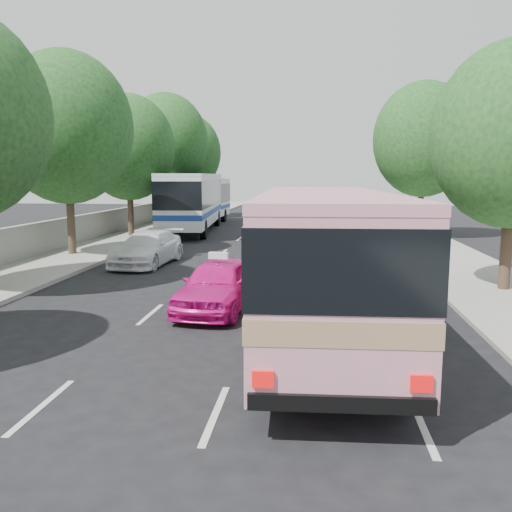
# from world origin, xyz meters

# --- Properties ---
(ground) EXTENTS (120.00, 120.00, 0.00)m
(ground) POSITION_xyz_m (0.00, 0.00, 0.00)
(ground) COLOR black
(ground) RESTS_ON ground
(sidewalk_left) EXTENTS (4.00, 90.00, 0.15)m
(sidewalk_left) POSITION_xyz_m (-8.50, 20.00, 0.07)
(sidewalk_left) COLOR #9E998E
(sidewalk_left) RESTS_ON ground
(sidewalk_right) EXTENTS (4.00, 90.00, 0.12)m
(sidewalk_right) POSITION_xyz_m (8.50, 20.00, 0.06)
(sidewalk_right) COLOR #9E998E
(sidewalk_right) RESTS_ON ground
(low_wall) EXTENTS (0.30, 90.00, 1.50)m
(low_wall) POSITION_xyz_m (-10.30, 20.00, 0.90)
(low_wall) COLOR #9E998E
(low_wall) RESTS_ON sidewalk_left
(tree_left_c) EXTENTS (6.00, 6.00, 9.35)m
(tree_left_c) POSITION_xyz_m (-8.62, 13.94, 6.12)
(tree_left_c) COLOR #38281E
(tree_left_c) RESTS_ON ground
(tree_left_d) EXTENTS (5.52, 5.52, 8.60)m
(tree_left_d) POSITION_xyz_m (-8.52, 21.94, 5.63)
(tree_left_d) COLOR #38281E
(tree_left_d) RESTS_ON ground
(tree_left_e) EXTENTS (6.30, 6.30, 9.82)m
(tree_left_e) POSITION_xyz_m (-8.42, 29.94, 6.43)
(tree_left_e) COLOR #38281E
(tree_left_e) RESTS_ON ground
(tree_left_f) EXTENTS (5.88, 5.88, 9.16)m
(tree_left_f) POSITION_xyz_m (-8.62, 37.94, 6.00)
(tree_left_f) COLOR #38281E
(tree_left_f) RESTS_ON ground
(tree_right_far) EXTENTS (6.00, 6.00, 9.35)m
(tree_right_far) POSITION_xyz_m (9.08, 23.94, 6.12)
(tree_right_far) COLOR #38281E
(tree_right_far) RESTS_ON ground
(pink_bus) EXTENTS (3.05, 10.75, 3.40)m
(pink_bus) POSITION_xyz_m (2.74, 2.37, 2.12)
(pink_bus) COLOR #D18698
(pink_bus) RESTS_ON ground
(pink_taxi) EXTENTS (2.23, 4.49, 1.47)m
(pink_taxi) POSITION_xyz_m (-0.10, 4.66, 0.73)
(pink_taxi) COLOR #DE1389
(pink_taxi) RESTS_ON ground
(white_pickup) EXTENTS (2.36, 5.00, 1.41)m
(white_pickup) POSITION_xyz_m (-4.50, 12.13, 0.70)
(white_pickup) COLOR white
(white_pickup) RESTS_ON ground
(tour_coach_front) EXTENTS (3.87, 13.13, 3.87)m
(tour_coach_front) POSITION_xyz_m (-5.59, 25.89, 2.33)
(tour_coach_front) COLOR white
(tour_coach_front) RESTS_ON ground
(tour_coach_rear) EXTENTS (2.79, 11.70, 3.48)m
(tour_coach_rear) POSITION_xyz_m (-5.99, 30.07, 2.10)
(tour_coach_rear) COLOR white
(tour_coach_rear) RESTS_ON ground
(taxi_roof_sign) EXTENTS (0.57, 0.24, 0.18)m
(taxi_roof_sign) POSITION_xyz_m (-0.10, 4.66, 1.56)
(taxi_roof_sign) COLOR silver
(taxi_roof_sign) RESTS_ON pink_taxi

